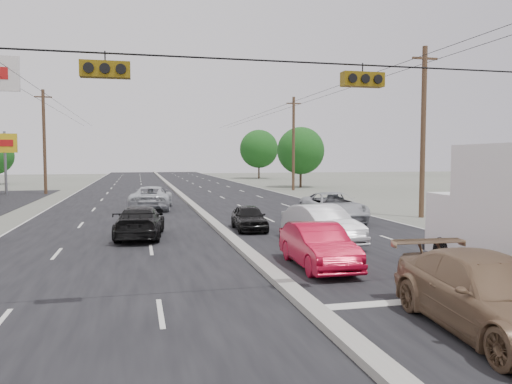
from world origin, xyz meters
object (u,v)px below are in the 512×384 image
queue_car_c (333,207)px  oncoming_far (152,198)px  tree_right_far (259,149)px  tree_right_mid (301,151)px  red_sedan (318,246)px  tan_sedan (490,296)px  queue_car_b (322,225)px  utility_pole_left_c (44,141)px  utility_pole_right_c (293,143)px  queue_car_a (249,218)px  pole_sign_far (5,148)px  utility_pole_right_b (423,131)px  oncoming_near (140,222)px

queue_car_c → oncoming_far: size_ratio=1.00×
tree_right_far → queue_car_c: 56.45m
tree_right_mid → red_sedan: bearing=-107.7°
tan_sedan → queue_car_b: 10.75m
oncoming_far → tan_sedan: bearing=109.1°
utility_pole_left_c → red_sedan: utility_pole_left_c is taller
utility_pole_right_c → queue_car_a: (-11.10, -27.76, -4.49)m
red_sedan → queue_car_b: (1.74, 4.25, 0.07)m
oncoming_far → utility_pole_left_c: bearing=-53.8°
queue_car_b → oncoming_far: size_ratio=0.84×
pole_sign_far → queue_car_b: pole_sign_far is taller
utility_pole_right_b → queue_car_a: size_ratio=2.77×
queue_car_a → oncoming_far: (-4.35, 11.16, 0.17)m
tree_right_mid → oncoming_far: 28.30m
red_sedan → queue_car_a: bearing=93.6°
queue_car_a → red_sedan: bearing=-84.9°
oncoming_far → utility_pole_right_c: bearing=-126.7°
utility_pole_left_c → tree_right_far: utility_pole_left_c is taller
utility_pole_right_b → oncoming_far: size_ratio=1.76×
tree_right_mid → oncoming_far: tree_right_mid is taller
utility_pole_right_c → pole_sign_far: 28.51m
tree_right_far → oncoming_far: 50.47m
pole_sign_far → utility_pole_right_b: bearing=-41.3°
utility_pole_right_c → tree_right_far: size_ratio=1.23×
utility_pole_left_c → tree_right_mid: size_ratio=1.40×
tan_sedan → oncoming_far: size_ratio=0.95×
queue_car_b → queue_car_a: bearing=108.9°
oncoming_near → utility_pole_right_c: bearing=-113.6°
utility_pole_left_c → pole_sign_far: size_ratio=1.67×
tree_right_mid → oncoming_near: (-18.79, -33.90, -3.63)m
utility_pole_left_c → queue_car_a: utility_pole_left_c is taller
utility_pole_right_b → tree_right_far: (3.50, 55.00, -0.15)m
red_sedan → oncoming_far: 20.32m
utility_pole_left_c → pole_sign_far: 3.57m
utility_pole_right_c → oncoming_far: bearing=-133.0°
tan_sedan → oncoming_near: 15.52m
tree_right_mid → tan_sedan: (-12.00, -47.85, -3.56)m
utility_pole_right_c → tan_sedan: 44.11m
tree_right_mid → queue_car_a: tree_right_mid is taller
utility_pole_left_c → utility_pole_right_c: 25.00m
tree_right_far → tan_sedan: (-13.00, -72.85, -4.18)m
utility_pole_left_c → red_sedan: (14.26, -36.37, -4.40)m
tan_sedan → red_sedan: size_ratio=1.25×
utility_pole_left_c → queue_car_c: 32.23m
utility_pole_left_c → utility_pole_right_b: (25.00, -25.00, 0.00)m
utility_pole_right_c → oncoming_far: (-15.45, -16.59, -4.32)m
tree_right_far → queue_car_b: tree_right_far is taller
utility_pole_left_c → tan_sedan: utility_pole_left_c is taller
tree_right_mid → queue_car_c: tree_right_mid is taller
utility_pole_right_b → queue_car_a: bearing=-166.0°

